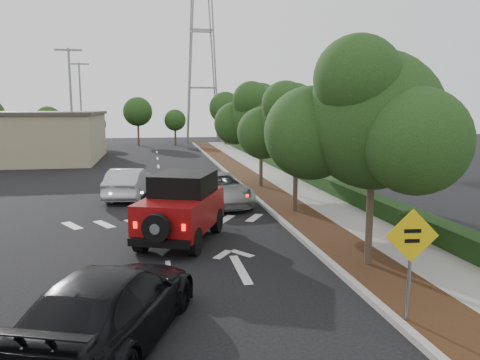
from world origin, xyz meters
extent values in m
plane|color=black|center=(0.00, 0.00, 0.00)|extent=(120.00, 120.00, 0.00)
cube|color=#9E9B93|center=(4.60, 12.00, 0.07)|extent=(0.20, 70.00, 0.15)
cube|color=black|center=(5.60, 12.00, 0.06)|extent=(1.80, 70.00, 0.12)
cube|color=gray|center=(7.50, 12.00, 0.06)|extent=(2.00, 70.00, 0.12)
cube|color=black|center=(8.90, 12.00, 0.40)|extent=(0.80, 70.00, 0.80)
cylinder|color=black|center=(0.26, 4.72, 0.44)|extent=(0.61, 0.93, 0.88)
cylinder|color=black|center=(1.86, 4.08, 0.44)|extent=(0.61, 0.93, 0.88)
cylinder|color=black|center=(-0.77, 2.14, 0.44)|extent=(0.61, 0.93, 0.88)
cylinder|color=black|center=(0.83, 1.50, 0.44)|extent=(0.61, 0.93, 0.88)
cube|color=maroon|center=(0.54, 3.11, 1.05)|extent=(3.36, 4.53, 1.10)
cube|color=black|center=(0.67, 3.42, 1.95)|extent=(2.53, 2.77, 0.71)
cube|color=maroon|center=(1.12, 4.55, 0.96)|extent=(2.05, 1.71, 0.91)
cube|color=black|center=(-0.25, 1.13, 0.55)|extent=(1.83, 0.89, 0.24)
cylinder|color=black|center=(-0.31, 0.99, 1.05)|extent=(0.87, 0.54, 0.84)
cube|color=#FF190C|center=(-0.92, 1.47, 1.05)|extent=(0.12, 0.08, 0.20)
cube|color=#FF190C|center=(0.48, 0.91, 1.05)|extent=(0.12, 0.08, 0.20)
imported|color=#9EA0A5|center=(2.70, 9.09, 0.73)|extent=(2.81, 5.39, 1.45)
imported|color=black|center=(-1.21, -3.66, 0.77)|extent=(3.83, 5.70, 1.53)
imported|color=#B8BBC1|center=(-1.61, 11.37, 0.76)|extent=(2.30, 4.80, 1.52)
imported|color=#ABAEB3|center=(-7.63, 26.18, 0.66)|extent=(4.00, 1.94, 1.31)
cylinder|color=slate|center=(4.80, -4.00, 1.22)|extent=(0.08, 0.08, 2.18)
cube|color=#E0BB0B|center=(4.80, -4.03, 1.94)|extent=(1.11, 0.16, 1.12)
cube|color=black|center=(4.79, -4.05, 2.05)|extent=(0.35, 0.05, 0.08)
cube|color=black|center=(4.79, -4.05, 1.84)|extent=(0.31, 0.05, 0.08)
cylinder|color=brown|center=(7.67, 1.01, 0.39)|extent=(0.55, 0.55, 0.54)
sphere|color=black|center=(7.67, 1.01, 0.90)|extent=(0.68, 0.68, 0.68)
imported|color=black|center=(7.67, 1.01, 0.98)|extent=(0.58, 0.51, 0.64)
camera|label=1|loc=(-0.32, -12.43, 4.52)|focal=35.00mm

